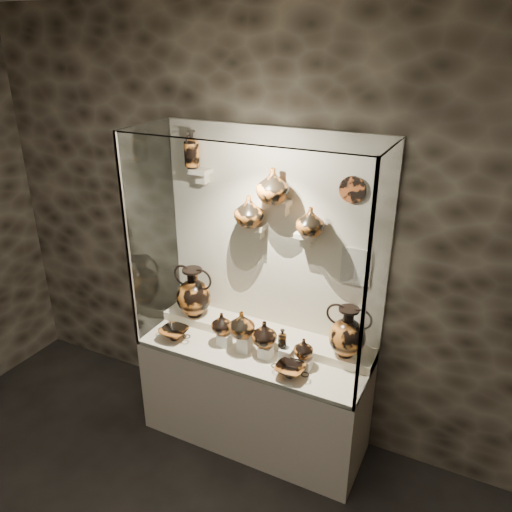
{
  "coord_description": "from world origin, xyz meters",
  "views": [
    {
      "loc": [
        1.39,
        -0.58,
        2.94
      ],
      "look_at": [
        0.02,
        2.18,
        1.58
      ],
      "focal_mm": 35.0,
      "sensor_mm": 36.0,
      "label": 1
    }
  ],
  "objects_px": {
    "jug_c": "(264,334)",
    "lekythos_small": "(283,337)",
    "jug_e": "(304,348)",
    "ovoid_vase_b": "(273,185)",
    "ovoid_vase_c": "(310,222)",
    "amphora_left": "(194,292)",
    "ovoid_vase_a": "(249,211)",
    "jug_a": "(222,323)",
    "amphora_right": "(347,332)",
    "lekythos_tall": "(192,147)",
    "jug_b": "(242,324)",
    "kylix_left": "(174,333)",
    "kylix_right": "(290,370)"
  },
  "relations": [
    {
      "from": "jug_c",
      "to": "lekythos_small",
      "type": "xyz_separation_m",
      "value": [
        0.14,
        -0.01,
        0.01
      ]
    },
    {
      "from": "jug_e",
      "to": "ovoid_vase_b",
      "type": "bearing_deg",
      "value": 148.96
    },
    {
      "from": "jug_c",
      "to": "ovoid_vase_c",
      "type": "bearing_deg",
      "value": 51.46
    },
    {
      "from": "amphora_left",
      "to": "ovoid_vase_a",
      "type": "bearing_deg",
      "value": 26.24
    },
    {
      "from": "jug_c",
      "to": "lekythos_small",
      "type": "distance_m",
      "value": 0.14
    },
    {
      "from": "jug_a",
      "to": "amphora_right",
      "type": "bearing_deg",
      "value": 28.08
    },
    {
      "from": "lekythos_tall",
      "to": "ovoid_vase_b",
      "type": "bearing_deg",
      "value": -28.5
    },
    {
      "from": "ovoid_vase_a",
      "to": "jug_c",
      "type": "bearing_deg",
      "value": -50.46
    },
    {
      "from": "jug_c",
      "to": "amphora_left",
      "type": "bearing_deg",
      "value": 170.98
    },
    {
      "from": "jug_b",
      "to": "kylix_left",
      "type": "xyz_separation_m",
      "value": [
        -0.54,
        -0.09,
        -0.18
      ]
    },
    {
      "from": "lekythos_tall",
      "to": "ovoid_vase_c",
      "type": "xyz_separation_m",
      "value": [
        0.93,
        -0.04,
        -0.4
      ]
    },
    {
      "from": "amphora_right",
      "to": "jug_e",
      "type": "distance_m",
      "value": 0.32
    },
    {
      "from": "lekythos_small",
      "to": "kylix_right",
      "type": "xyz_separation_m",
      "value": [
        0.12,
        -0.13,
        -0.15
      ]
    },
    {
      "from": "ovoid_vase_b",
      "to": "lekythos_small",
      "type": "bearing_deg",
      "value": -60.12
    },
    {
      "from": "jug_b",
      "to": "lekythos_small",
      "type": "relative_size",
      "value": 1.24
    },
    {
      "from": "lekythos_small",
      "to": "jug_b",
      "type": "bearing_deg",
      "value": -155.96
    },
    {
      "from": "kylix_right",
      "to": "amphora_left",
      "type": "bearing_deg",
      "value": -172.88
    },
    {
      "from": "jug_c",
      "to": "kylix_left",
      "type": "distance_m",
      "value": 0.73
    },
    {
      "from": "amphora_left",
      "to": "amphora_right",
      "type": "relative_size",
      "value": 1.09
    },
    {
      "from": "jug_b",
      "to": "ovoid_vase_a",
      "type": "xyz_separation_m",
      "value": [
        -0.06,
        0.25,
        0.77
      ]
    },
    {
      "from": "kylix_left",
      "to": "lekythos_tall",
      "type": "relative_size",
      "value": 0.9
    },
    {
      "from": "jug_b",
      "to": "kylix_right",
      "type": "bearing_deg",
      "value": -4.51
    },
    {
      "from": "amphora_left",
      "to": "kylix_right",
      "type": "relative_size",
      "value": 1.57
    },
    {
      "from": "kylix_right",
      "to": "jug_a",
      "type": "bearing_deg",
      "value": -167.58
    },
    {
      "from": "jug_b",
      "to": "ovoid_vase_c",
      "type": "height_order",
      "value": "ovoid_vase_c"
    },
    {
      "from": "kylix_left",
      "to": "ovoid_vase_a",
      "type": "relative_size",
      "value": 1.22
    },
    {
      "from": "kylix_left",
      "to": "jug_e",
      "type": "bearing_deg",
      "value": 0.11
    },
    {
      "from": "ovoid_vase_a",
      "to": "jug_e",
      "type": "bearing_deg",
      "value": -28.98
    },
    {
      "from": "lekythos_tall",
      "to": "ovoid_vase_b",
      "type": "xyz_separation_m",
      "value": [
        0.66,
        -0.05,
        -0.18
      ]
    },
    {
      "from": "lekythos_tall",
      "to": "jug_e",
      "type": "bearing_deg",
      "value": -38.65
    },
    {
      "from": "kylix_left",
      "to": "ovoid_vase_b",
      "type": "bearing_deg",
      "value": 20.06
    },
    {
      "from": "amphora_left",
      "to": "kylix_left",
      "type": "distance_m",
      "value": 0.35
    },
    {
      "from": "lekythos_small",
      "to": "ovoid_vase_a",
      "type": "distance_m",
      "value": 0.91
    },
    {
      "from": "ovoid_vase_b",
      "to": "ovoid_vase_c",
      "type": "xyz_separation_m",
      "value": [
        0.27,
        0.02,
        -0.22
      ]
    },
    {
      "from": "ovoid_vase_c",
      "to": "amphora_right",
      "type": "bearing_deg",
      "value": -16.41
    },
    {
      "from": "amphora_right",
      "to": "jug_a",
      "type": "relative_size",
      "value": 2.3
    },
    {
      "from": "lekythos_small",
      "to": "lekythos_tall",
      "type": "xyz_separation_m",
      "value": [
        -0.86,
        0.28,
        1.19
      ]
    },
    {
      "from": "kylix_right",
      "to": "ovoid_vase_c",
      "type": "height_order",
      "value": "ovoid_vase_c"
    },
    {
      "from": "jug_b",
      "to": "jug_e",
      "type": "relative_size",
      "value": 1.4
    },
    {
      "from": "ovoid_vase_a",
      "to": "ovoid_vase_c",
      "type": "relative_size",
      "value": 1.11
    },
    {
      "from": "lekythos_tall",
      "to": "kylix_right",
      "type": "bearing_deg",
      "value": -46.79
    },
    {
      "from": "jug_c",
      "to": "lekythos_small",
      "type": "relative_size",
      "value": 1.19
    },
    {
      "from": "jug_a",
      "to": "lekythos_small",
      "type": "relative_size",
      "value": 1.01
    },
    {
      "from": "amphora_right",
      "to": "kylix_right",
      "type": "xyz_separation_m",
      "value": [
        -0.29,
        -0.31,
        -0.21
      ]
    },
    {
      "from": "kylix_right",
      "to": "lekythos_tall",
      "type": "bearing_deg",
      "value": -177.94
    },
    {
      "from": "jug_e",
      "to": "lekythos_tall",
      "type": "distance_m",
      "value": 1.62
    },
    {
      "from": "lekythos_tall",
      "to": "ovoid_vase_b",
      "type": "distance_m",
      "value": 0.69
    },
    {
      "from": "jug_e",
      "to": "kylix_right",
      "type": "xyz_separation_m",
      "value": [
        -0.04,
        -0.15,
        -0.1
      ]
    },
    {
      "from": "amphora_right",
      "to": "lekythos_tall",
      "type": "xyz_separation_m",
      "value": [
        -1.26,
        0.1,
        1.13
      ]
    },
    {
      "from": "ovoid_vase_c",
      "to": "amphora_left",
      "type": "bearing_deg",
      "value": 178.24
    }
  ]
}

